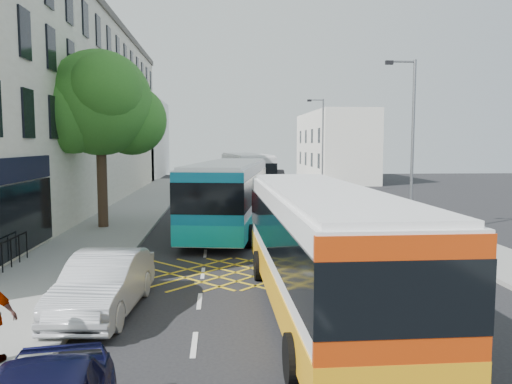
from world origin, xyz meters
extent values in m
plane|color=black|center=(0.00, 0.00, 0.00)|extent=(120.00, 120.00, 0.00)
cube|color=gray|center=(-8.50, 15.00, 0.07)|extent=(5.00, 70.00, 0.15)
cube|color=gray|center=(7.50, 15.00, 0.07)|extent=(3.00, 70.00, 0.15)
cube|color=beige|center=(-14.00, 24.50, 6.50)|extent=(8.00, 45.00, 13.00)
cube|color=#59544C|center=(-14.00, 24.50, 13.25)|extent=(8.30, 45.00, 0.50)
cube|color=black|center=(-9.95, 8.00, 3.40)|extent=(0.12, 7.00, 0.90)
cube|color=black|center=(-9.95, 8.00, 1.60)|extent=(0.12, 7.00, 2.60)
cube|color=silver|center=(-14.00, 55.00, 5.00)|extent=(8.00, 20.00, 10.00)
cube|color=silver|center=(11.00, 48.00, 4.00)|extent=(6.00, 18.00, 8.00)
cylinder|color=#382619|center=(-8.50, 15.00, 2.35)|extent=(0.50, 0.50, 4.40)
sphere|color=#29631C|center=(-8.50, 15.00, 6.35)|extent=(5.20, 5.20, 5.20)
sphere|color=#29631C|center=(-7.10, 15.80, 5.55)|extent=(3.60, 3.60, 3.60)
sphere|color=#29631C|center=(-9.70, 14.40, 5.75)|extent=(3.80, 3.80, 3.80)
sphere|color=#29631C|center=(-7.90, 13.70, 6.95)|extent=(3.40, 3.40, 3.40)
sphere|color=#29631C|center=(-9.30, 16.10, 7.35)|extent=(3.20, 3.20, 3.20)
cylinder|color=slate|center=(6.30, 12.00, 4.15)|extent=(0.14, 0.14, 8.00)
cylinder|color=slate|center=(5.70, 12.00, 8.05)|extent=(1.20, 0.10, 0.10)
cube|color=black|center=(5.10, 12.00, 8.00)|extent=(0.35, 0.15, 0.18)
cylinder|color=slate|center=(6.30, 32.00, 4.15)|extent=(0.14, 0.14, 8.00)
cylinder|color=slate|center=(5.70, 32.00, 8.05)|extent=(1.20, 0.10, 0.10)
cube|color=black|center=(5.10, 32.00, 8.00)|extent=(0.35, 0.15, 0.18)
cube|color=silver|center=(-0.06, 1.94, 1.74)|extent=(2.70, 11.45, 2.75)
cube|color=silver|center=(-0.06, 1.94, 3.17)|extent=(2.49, 11.22, 0.12)
cube|color=black|center=(-0.06, 1.94, 2.13)|extent=(2.76, 11.51, 1.14)
cube|color=orange|center=(-0.06, 1.94, 0.78)|extent=(2.75, 11.50, 0.78)
cube|color=#AD3109|center=(-0.01, -3.74, 1.77)|extent=(2.64, 0.12, 2.60)
cube|color=#FF0C0C|center=(-1.05, -3.76, 1.04)|extent=(0.25, 0.06, 0.25)
cube|color=#FF0C0C|center=(1.04, -3.74, 1.04)|extent=(0.25, 0.06, 0.25)
cylinder|color=black|center=(-1.38, 5.05, 0.47)|extent=(0.30, 0.94, 0.93)
cylinder|color=black|center=(1.21, 5.07, 0.47)|extent=(0.30, 0.94, 0.93)
cylinder|color=black|center=(-1.32, -1.91, 0.47)|extent=(0.30, 0.94, 0.93)
cylinder|color=black|center=(1.28, -1.89, 0.47)|extent=(0.30, 0.94, 0.93)
cube|color=silver|center=(-2.12, 14.24, 1.85)|extent=(4.68, 12.46, 2.93)
cube|color=silver|center=(-2.12, 14.24, 3.38)|extent=(4.42, 12.19, 0.13)
cube|color=black|center=(-2.12, 14.24, 2.27)|extent=(4.75, 12.53, 1.22)
cube|color=#0C9A98|center=(-2.12, 14.24, 0.83)|extent=(4.74, 12.52, 0.83)
cube|color=#0B6E8F|center=(-3.09, 8.26, 1.88)|extent=(2.79, 0.55, 2.77)
cube|color=#FF0C0C|center=(-4.21, 8.43, 1.11)|extent=(0.26, 0.10, 0.25)
cube|color=#FF0C0C|center=(-1.97, 8.07, 1.11)|extent=(0.26, 0.10, 0.25)
cylinder|color=black|center=(-2.95, 17.74, 0.50)|extent=(0.47, 1.03, 1.00)
cylinder|color=black|center=(-0.22, 17.30, 0.50)|extent=(0.47, 1.03, 1.00)
cylinder|color=black|center=(-4.14, 10.42, 0.50)|extent=(0.47, 1.03, 1.00)
cylinder|color=black|center=(-1.41, 9.98, 0.50)|extent=(0.47, 1.03, 1.00)
cube|color=silver|center=(-0.36, 31.99, 1.87)|extent=(4.00, 12.51, 2.96)
cube|color=silver|center=(-0.36, 31.99, 3.41)|extent=(3.75, 12.24, 0.13)
cube|color=black|center=(-0.36, 31.99, 2.29)|extent=(4.06, 12.58, 1.23)
cube|color=#0C89A0|center=(-0.36, 31.99, 0.84)|extent=(4.05, 12.57, 0.84)
cube|color=silver|center=(0.25, 25.91, 1.90)|extent=(2.83, 0.38, 2.79)
cube|color=#FF0C0C|center=(-0.89, 25.78, 1.12)|extent=(0.25, 0.08, 0.25)
cube|color=#FF0C0C|center=(1.39, 26.01, 1.12)|extent=(0.25, 0.08, 0.25)
cylinder|color=black|center=(-2.08, 35.19, 0.50)|extent=(0.41, 1.03, 1.01)
cylinder|color=black|center=(0.70, 35.47, 0.50)|extent=(0.41, 1.03, 1.01)
cylinder|color=black|center=(-1.34, 27.74, 0.50)|extent=(0.41, 1.03, 1.01)
cylinder|color=black|center=(1.44, 28.02, 0.50)|extent=(0.41, 1.03, 1.01)
cylinder|color=black|center=(0.89, -2.19, 0.33)|extent=(0.19, 0.68, 0.67)
cylinder|color=black|center=(1.03, -0.64, 0.33)|extent=(0.19, 0.68, 0.67)
cube|color=black|center=(0.96, -1.41, 0.65)|extent=(0.34, 1.27, 0.23)
cube|color=black|center=(0.99, -1.15, 0.83)|extent=(0.33, 0.49, 0.21)
cube|color=black|center=(0.94, -1.67, 0.78)|extent=(0.32, 0.54, 0.10)
cylinder|color=slate|center=(1.03, -0.69, 0.73)|extent=(0.10, 0.46, 0.88)
cylinder|color=slate|center=(1.01, -0.84, 1.10)|extent=(0.63, 0.10, 0.04)
cube|color=gold|center=(0.88, -2.37, 0.57)|extent=(0.19, 0.04, 0.14)
imported|color=black|center=(0.96, -1.47, 1.06)|extent=(0.69, 0.49, 1.80)
sphere|color=#99999E|center=(0.96, -1.47, 1.83)|extent=(0.31, 0.31, 0.31)
imported|color=#A7A9AE|center=(-5.60, 2.22, 0.77)|extent=(2.01, 4.78, 1.54)
imported|color=#C20808|center=(3.09, 19.61, 0.72)|extent=(2.22, 5.04, 1.44)
imported|color=#3D3F44|center=(-0.63, 38.42, 0.70)|extent=(2.77, 5.24, 1.40)
imported|color=#B3B4BB|center=(4.62, 40.71, 0.59)|extent=(1.48, 3.50, 1.18)
imported|color=black|center=(3.83, 45.31, 0.73)|extent=(1.59, 4.42, 1.45)
camera|label=1|loc=(-2.64, -10.51, 4.34)|focal=35.00mm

